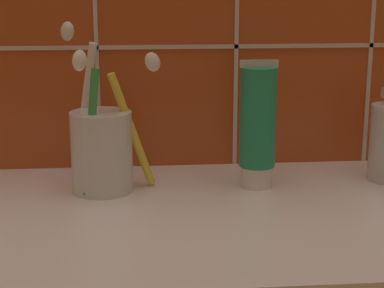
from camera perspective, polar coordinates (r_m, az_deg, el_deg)
sink_counter at (r=67.14cm, az=4.51°, el=-6.59°), size 68.46×35.00×2.00cm
tile_wall_backsplash at (r=80.38cm, az=2.70°, el=12.55°), size 78.46×1.72×44.98cm
toothbrush_cup at (r=71.74cm, az=-8.04°, el=-0.24°), size 11.95×9.48×18.69cm
toothpaste_tube at (r=72.32cm, az=5.85°, el=1.67°), size 4.27×4.07×14.52cm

